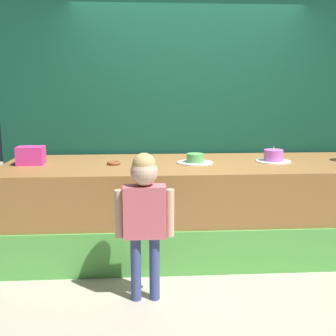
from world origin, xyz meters
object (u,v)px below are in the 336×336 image
(donut, at_px, (114,163))
(cake_center, at_px, (273,157))
(pink_box, at_px, (31,156))
(cake_left, at_px, (195,159))
(child_figure, at_px, (145,207))

(donut, height_order, cake_center, cake_center)
(pink_box, distance_m, donut, 0.79)
(cake_left, xyz_separation_m, cake_center, (0.79, 0.03, 0.02))
(child_figure, bearing_deg, cake_left, 62.83)
(donut, distance_m, cake_center, 1.58)
(donut, bearing_deg, cake_left, 2.82)
(cake_left, bearing_deg, child_figure, -117.17)
(pink_box, bearing_deg, cake_left, -0.50)
(child_figure, distance_m, cake_center, 1.65)
(child_figure, height_order, donut, child_figure)
(pink_box, height_order, donut, pink_box)
(child_figure, relative_size, cake_left, 3.27)
(donut, relative_size, cake_left, 0.37)
(cake_left, height_order, cake_center, cake_center)
(donut, xyz_separation_m, cake_center, (1.57, 0.07, 0.04))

